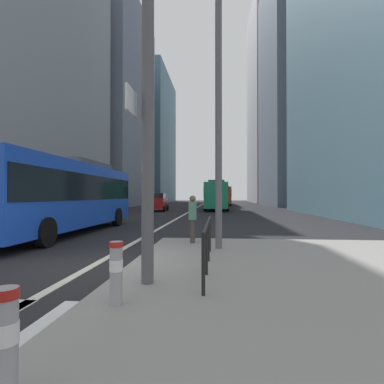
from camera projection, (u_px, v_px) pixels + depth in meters
The scene contains 20 objects.
ground_plane at pixel (184, 215), 27.28m from camera, with size 160.00×160.00×0.00m, color black.
median_island at pixel (347, 280), 5.89m from camera, with size 9.00×10.00×0.15m, color gray.
lane_centre_line at pixel (193, 209), 37.24m from camera, with size 0.20×80.00×0.01m, color beige.
office_tower_left_near at pixel (13, 23), 28.37m from camera, with size 10.26×23.30×35.53m, color #9E9EA3.
office_tower_left_mid at pixel (108, 106), 52.87m from camera, with size 11.95×21.07×34.29m, color slate.
office_tower_left_far at pixel (145, 139), 80.12m from camera, with size 12.64×24.37×32.96m, color slate.
office_tower_right_mid at pixel (301, 87), 51.78m from camera, with size 11.60×19.84×40.28m, color slate.
office_tower_right_far at pixel (273, 103), 77.63m from camera, with size 11.10×23.89×50.24m, color #9E9EA3.
city_bus_blue_oncoming at pixel (65, 193), 13.70m from camera, with size 2.72×11.19×3.40m.
city_bus_red_receding at pixel (217, 194), 36.41m from camera, with size 2.84×10.95×3.40m.
city_bus_red_distant at pixel (223, 195), 52.70m from camera, with size 2.77×11.12×3.40m.
car_oncoming_mid at pixel (158, 202), 33.54m from camera, with size 2.17×4.08×1.94m.
car_receding_near at pixel (219, 199), 64.44m from camera, with size 2.07×4.51×1.94m.
car_receding_far at pixel (220, 199), 66.44m from camera, with size 2.12×4.42×1.94m.
traffic_signal_gantry at pixel (22, 64), 5.66m from camera, with size 6.99×0.65×6.00m.
street_lamp_post at pixel (219, 75), 9.09m from camera, with size 5.50×0.32×8.00m.
bollard_front at pixel (5, 340), 2.26m from camera, with size 0.20×0.20×0.87m.
bollard_left at pixel (116, 270), 4.36m from camera, with size 0.20×0.20×0.90m.
pedestrian_railing at pixel (208, 234), 6.63m from camera, with size 0.06×3.81×0.98m.
pedestrian_waiting at pixel (193, 217), 10.10m from camera, with size 0.24×0.38×1.56m.
Camera 1 is at (3.03, -7.14, 1.71)m, focal length 28.60 mm.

